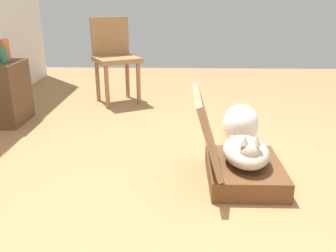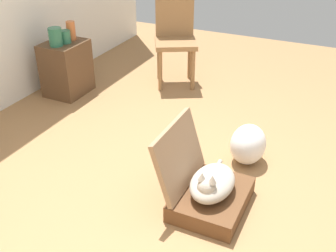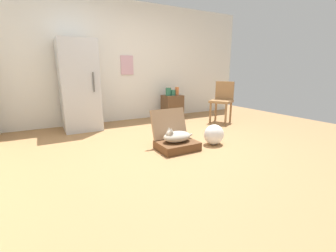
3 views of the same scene
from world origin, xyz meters
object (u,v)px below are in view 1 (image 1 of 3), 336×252
at_px(cat, 246,152).
at_px(chair, 115,55).
at_px(plastic_bag_white, 241,124).
at_px(vase_round, 0,55).
at_px(suitcase_base, 244,172).
at_px(side_table, 2,93).
at_px(vase_short, 5,49).

xyz_separation_m(cat, chair, (1.85, 1.11, 0.30)).
distance_m(plastic_bag_white, vase_round, 2.15).
xyz_separation_m(cat, plastic_bag_white, (0.64, -0.07, -0.05)).
bearing_deg(vase_round, suitcase_base, -118.87).
distance_m(cat, vase_round, 2.30).
distance_m(side_table, vase_short, 0.39).
distance_m(cat, chair, 2.18).
height_order(plastic_bag_white, vase_short, vase_short).
height_order(vase_short, chair, chair).
bearing_deg(suitcase_base, chair, 31.01).
distance_m(cat, side_table, 2.29).
bearing_deg(side_table, vase_round, -90.00).
bearing_deg(side_table, cat, -118.69).
relative_size(suitcase_base, vase_short, 2.99).
distance_m(suitcase_base, vase_round, 2.32).
height_order(plastic_bag_white, side_table, side_table).
relative_size(cat, side_table, 0.91).
relative_size(vase_short, vase_round, 1.48).
xyz_separation_m(plastic_bag_white, vase_round, (0.46, 2.04, 0.46)).
xyz_separation_m(vase_short, chair, (0.64, -0.88, -0.15)).
height_order(suitcase_base, plastic_bag_white, plastic_bag_white).
bearing_deg(chair, suitcase_base, -87.50).
distance_m(cat, vase_short, 2.37).
bearing_deg(cat, suitcase_base, -2.16).
height_order(side_table, chair, chair).
xyz_separation_m(side_table, vase_round, (0.00, -0.04, 0.34)).
bearing_deg(cat, vase_short, 58.58).
bearing_deg(vase_round, chair, -49.00).
relative_size(suitcase_base, chair, 0.63).
height_order(suitcase_base, cat, cat).
bearing_deg(plastic_bag_white, cat, 173.88).
relative_size(cat, vase_short, 2.66).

